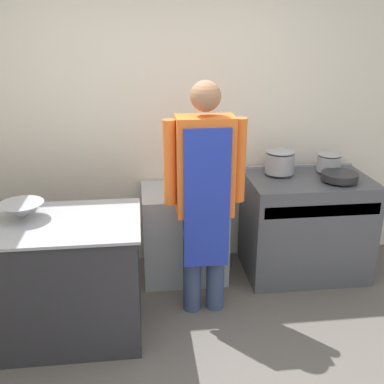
{
  "coord_description": "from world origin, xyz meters",
  "views": [
    {
      "loc": [
        -0.27,
        -2.0,
        2.11
      ],
      "look_at": [
        0.08,
        1.01,
        0.97
      ],
      "focal_mm": 42.0,
      "sensor_mm": 36.0,
      "label": 1
    }
  ],
  "objects_px": {
    "mixing_bowl": "(22,211)",
    "person_cook": "(205,190)",
    "stock_pot": "(280,161)",
    "saute_pan": "(340,176)",
    "stove": "(305,226)",
    "fridge_unit": "(184,233)",
    "sauce_pot": "(329,162)"
  },
  "relations": [
    {
      "from": "mixing_bowl",
      "to": "person_cook",
      "type": "bearing_deg",
      "value": 4.67
    },
    {
      "from": "stock_pot",
      "to": "saute_pan",
      "type": "distance_m",
      "value": 0.51
    },
    {
      "from": "person_cook",
      "to": "mixing_bowl",
      "type": "bearing_deg",
      "value": -175.33
    },
    {
      "from": "stove",
      "to": "fridge_unit",
      "type": "xyz_separation_m",
      "value": [
        -1.06,
        0.08,
        -0.05
      ]
    },
    {
      "from": "mixing_bowl",
      "to": "stock_pot",
      "type": "height_order",
      "value": "stock_pot"
    },
    {
      "from": "stove",
      "to": "stock_pot",
      "type": "height_order",
      "value": "stock_pot"
    },
    {
      "from": "saute_pan",
      "to": "sauce_pot",
      "type": "height_order",
      "value": "sauce_pot"
    },
    {
      "from": "stock_pot",
      "to": "saute_pan",
      "type": "bearing_deg",
      "value": -28.35
    },
    {
      "from": "stove",
      "to": "sauce_pot",
      "type": "xyz_separation_m",
      "value": [
        0.21,
        0.12,
        0.54
      ]
    },
    {
      "from": "fridge_unit",
      "to": "person_cook",
      "type": "height_order",
      "value": "person_cook"
    },
    {
      "from": "fridge_unit",
      "to": "person_cook",
      "type": "relative_size",
      "value": 0.45
    },
    {
      "from": "saute_pan",
      "to": "sauce_pot",
      "type": "relative_size",
      "value": 1.48
    },
    {
      "from": "stove",
      "to": "saute_pan",
      "type": "xyz_separation_m",
      "value": [
        0.21,
        -0.12,
        0.49
      ]
    },
    {
      "from": "sauce_pot",
      "to": "saute_pan",
      "type": "bearing_deg",
      "value": -90.0
    },
    {
      "from": "fridge_unit",
      "to": "saute_pan",
      "type": "relative_size",
      "value": 2.65
    },
    {
      "from": "stove",
      "to": "person_cook",
      "type": "distance_m",
      "value": 1.21
    },
    {
      "from": "mixing_bowl",
      "to": "saute_pan",
      "type": "distance_m",
      "value": 2.47
    },
    {
      "from": "stove",
      "to": "sauce_pot",
      "type": "relative_size",
      "value": 5.13
    },
    {
      "from": "fridge_unit",
      "to": "mixing_bowl",
      "type": "relative_size",
      "value": 2.65
    },
    {
      "from": "fridge_unit",
      "to": "stove",
      "type": "bearing_deg",
      "value": -4.23
    },
    {
      "from": "fridge_unit",
      "to": "sauce_pot",
      "type": "xyz_separation_m",
      "value": [
        1.27,
        0.04,
        0.59
      ]
    },
    {
      "from": "person_cook",
      "to": "stock_pot",
      "type": "height_order",
      "value": "person_cook"
    },
    {
      "from": "mixing_bowl",
      "to": "fridge_unit",
      "type": "bearing_deg",
      "value": 29.52
    },
    {
      "from": "stove",
      "to": "saute_pan",
      "type": "bearing_deg",
      "value": -29.58
    },
    {
      "from": "stove",
      "to": "mixing_bowl",
      "type": "distance_m",
      "value": 2.34
    },
    {
      "from": "stove",
      "to": "person_cook",
      "type": "relative_size",
      "value": 0.59
    },
    {
      "from": "stove",
      "to": "saute_pan",
      "type": "distance_m",
      "value": 0.54
    },
    {
      "from": "fridge_unit",
      "to": "person_cook",
      "type": "distance_m",
      "value": 0.82
    },
    {
      "from": "fridge_unit",
      "to": "stock_pot",
      "type": "height_order",
      "value": "stock_pot"
    },
    {
      "from": "stock_pot",
      "to": "sauce_pot",
      "type": "height_order",
      "value": "stock_pot"
    },
    {
      "from": "saute_pan",
      "to": "sauce_pot",
      "type": "bearing_deg",
      "value": 90.0
    },
    {
      "from": "mixing_bowl",
      "to": "saute_pan",
      "type": "relative_size",
      "value": 1.0
    }
  ]
}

